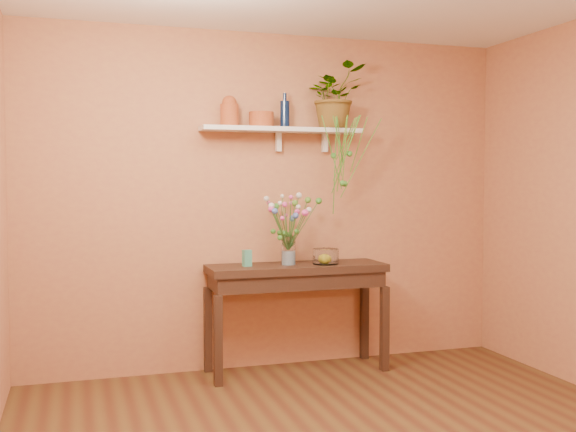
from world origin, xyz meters
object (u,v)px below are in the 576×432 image
object	(u,v)px
blue_bottle	(285,114)
bouquet	(289,214)
spider_plant	(334,96)
glass_bowl	(326,257)
sideboard	(297,280)
terracotta_jug	(229,112)
glass_vase	(288,252)

from	to	relation	value
blue_bottle	bouquet	xyz separation A→B (m)	(-0.01, -0.14, -0.79)
spider_plant	glass_bowl	xyz separation A→B (m)	(-0.13, -0.16, -1.29)
sideboard	bouquet	distance (m)	0.53
glass_bowl	sideboard	bearing A→B (deg)	166.30
blue_bottle	glass_bowl	distance (m)	1.19
sideboard	terracotta_jug	xyz separation A→B (m)	(-0.51, 0.12, 1.32)
sideboard	glass_bowl	distance (m)	0.29
blue_bottle	glass_bowl	size ratio (longest dim) A/B	1.35
terracotta_jug	glass_bowl	world-z (taller)	terracotta_jug
terracotta_jug	glass_vase	world-z (taller)	terracotta_jug
blue_bottle	bouquet	bearing A→B (deg)	-93.87
blue_bottle	spider_plant	size ratio (longest dim) A/B	0.53
blue_bottle	spider_plant	distance (m)	0.44
bouquet	glass_bowl	size ratio (longest dim) A/B	2.44
glass_vase	sideboard	bearing A→B (deg)	0.31
blue_bottle	glass_bowl	bearing A→B (deg)	-33.59
blue_bottle	bouquet	size ratio (longest dim) A/B	0.55
terracotta_jug	glass_vase	size ratio (longest dim) A/B	1.03
glass_vase	spider_plant	bearing A→B (deg)	13.94
blue_bottle	bouquet	distance (m)	0.80
terracotta_jug	spider_plant	size ratio (longest dim) A/B	0.46
sideboard	spider_plant	distance (m)	1.51
blue_bottle	glass_bowl	world-z (taller)	blue_bottle
glass_bowl	terracotta_jug	bearing A→B (deg)	166.56
blue_bottle	glass_vase	xyz separation A→B (m)	(-0.01, -0.13, -1.10)
blue_bottle	sideboard	bearing A→B (deg)	-66.74
spider_plant	glass_bowl	distance (m)	1.30
spider_plant	glass_vase	xyz separation A→B (m)	(-0.42, -0.11, -1.25)
sideboard	glass_vase	xyz separation A→B (m)	(-0.07, -0.00, 0.22)
spider_plant	bouquet	distance (m)	1.04
sideboard	glass_bowl	size ratio (longest dim) A/B	6.92
blue_bottle	glass_vase	size ratio (longest dim) A/B	1.20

